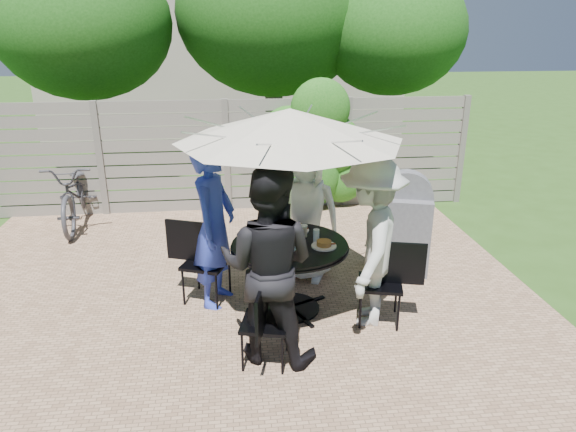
{
  "coord_description": "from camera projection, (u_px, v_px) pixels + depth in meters",
  "views": [
    {
      "loc": [
        0.06,
        -5.25,
        2.9
      ],
      "look_at": [
        0.64,
        -0.18,
        1.02
      ],
      "focal_mm": 32.0,
      "sensor_mm": 36.0,
      "label": 1
    }
  ],
  "objects": [
    {
      "name": "person_right",
      "position": [
        371.0,
        243.0,
        5.11
      ],
      "size": [
        1.01,
        1.3,
        1.77
      ],
      "primitive_type": "imported",
      "rotation": [
        0.0,
        0.0,
        4.36
      ],
      "color": "#B8B8B3",
      "rests_on": "ground"
    },
    {
      "name": "plate_left",
      "position": [
        256.0,
        238.0,
        5.4
      ],
      "size": [
        0.26,
        0.26,
        0.06
      ],
      "color": "white",
      "rests_on": "patio_table"
    },
    {
      "name": "glass_front",
      "position": [
        294.0,
        248.0,
        5.04
      ],
      "size": [
        0.07,
        0.07,
        0.14
      ],
      "primitive_type": "cylinder",
      "color": "silver",
      "rests_on": "patio_table"
    },
    {
      "name": "coffee_cup",
      "position": [
        304.0,
        231.0,
        5.48
      ],
      "size": [
        0.08,
        0.08,
        0.12
      ],
      "primitive_type": "cylinder",
      "color": "#C6B293",
      "rests_on": "patio_table"
    },
    {
      "name": "plate_front",
      "position": [
        281.0,
        255.0,
        4.99
      ],
      "size": [
        0.26,
        0.26,
        0.06
      ],
      "color": "white",
      "rests_on": "patio_table"
    },
    {
      "name": "chair_back",
      "position": [
        307.0,
        253.0,
        6.39
      ],
      "size": [
        0.52,
        0.65,
        0.84
      ],
      "rotation": [
        0.0,
        0.0,
        4.36
      ],
      "color": "black",
      "rests_on": "ground"
    },
    {
      "name": "plate_right",
      "position": [
        324.0,
        244.0,
        5.24
      ],
      "size": [
        0.26,
        0.26,
        0.06
      ],
      "color": "white",
      "rests_on": "patio_table"
    },
    {
      "name": "bicycle",
      "position": [
        77.0,
        193.0,
        7.89
      ],
      "size": [
        0.82,
        2.0,
        1.03
      ],
      "primitive_type": "imported",
      "rotation": [
        0.0,
        0.0,
        0.07
      ],
      "color": "#333338",
      "rests_on": "ground"
    },
    {
      "name": "person_front",
      "position": [
        268.0,
        266.0,
        4.52
      ],
      "size": [
        1.08,
        0.96,
        1.84
      ],
      "primitive_type": "imported",
      "rotation": [
        0.0,
        0.0,
        2.79
      ],
      "color": "black",
      "rests_on": "ground"
    },
    {
      "name": "backyard_envelope",
      "position": [
        227.0,
        38.0,
        14.59
      ],
      "size": [
        60.0,
        60.0,
        5.0
      ],
      "color": "#294816",
      "rests_on": "ground"
    },
    {
      "name": "bbq_grill",
      "position": [
        403.0,
        227.0,
        6.32
      ],
      "size": [
        0.75,
        0.65,
        1.3
      ],
      "rotation": [
        0.0,
        0.0,
        -0.29
      ],
      "color": "slate",
      "rests_on": "ground"
    },
    {
      "name": "chair_left",
      "position": [
        205.0,
        278.0,
        5.71
      ],
      "size": [
        0.72,
        0.58,
        0.94
      ],
      "rotation": [
        0.0,
        0.0,
        5.91
      ],
      "color": "black",
      "rests_on": "ground"
    },
    {
      "name": "glass_left",
      "position": [
        263.0,
        239.0,
        5.26
      ],
      "size": [
        0.07,
        0.07,
        0.14
      ],
      "primitive_type": "cylinder",
      "color": "silver",
      "rests_on": "patio_table"
    },
    {
      "name": "chair_right",
      "position": [
        380.0,
        298.0,
        5.29
      ],
      "size": [
        0.69,
        0.53,
        0.91
      ],
      "rotation": [
        0.0,
        0.0,
        2.89
      ],
      "color": "black",
      "rests_on": "ground"
    },
    {
      "name": "person_back",
      "position": [
        306.0,
        213.0,
        6.07
      ],
      "size": [
        0.95,
        0.78,
        1.67
      ],
      "primitive_type": "imported",
      "rotation": [
        0.0,
        0.0,
        5.93
      ],
      "color": "white",
      "rests_on": "ground"
    },
    {
      "name": "glass_right",
      "position": [
        316.0,
        236.0,
        5.34
      ],
      "size": [
        0.07,
        0.07,
        0.14
      ],
      "primitive_type": "cylinder",
      "color": "silver",
      "rests_on": "patio_table"
    },
    {
      "name": "chair_front",
      "position": [
        265.0,
        339.0,
        4.63
      ],
      "size": [
        0.5,
        0.65,
        0.86
      ],
      "rotation": [
        0.0,
        0.0,
        1.34
      ],
      "color": "black",
      "rests_on": "ground"
    },
    {
      "name": "syrup_jug",
      "position": [
        285.0,
        234.0,
        5.36
      ],
      "size": [
        0.09,
        0.09,
        0.16
      ],
      "primitive_type": "cylinder",
      "color": "#59280C",
      "rests_on": "patio_table"
    },
    {
      "name": "patio_table",
      "position": [
        290.0,
        264.0,
        5.41
      ],
      "size": [
        1.55,
        1.55,
        0.79
      ],
      "rotation": [
        0.0,
        0.0,
        -0.35
      ],
      "color": "black",
      "rests_on": "ground"
    },
    {
      "name": "person_left",
      "position": [
        214.0,
        226.0,
        5.47
      ],
      "size": [
        0.63,
        0.77,
        1.81
      ],
      "primitive_type": "imported",
      "rotation": [
        0.0,
        0.0,
        7.5
      ],
      "color": "#2B3DBD",
      "rests_on": "ground"
    },
    {
      "name": "umbrella",
      "position": [
        290.0,
        125.0,
        4.9
      ],
      "size": [
        2.89,
        2.89,
        2.18
      ],
      "rotation": [
        0.0,
        0.0,
        -0.35
      ],
      "color": "silver",
      "rests_on": "ground"
    },
    {
      "name": "plate_back",
      "position": [
        297.0,
        229.0,
        5.64
      ],
      "size": [
        0.26,
        0.26,
        0.06
      ],
      "color": "white",
      "rests_on": "patio_table"
    },
    {
      "name": "glass_back",
      "position": [
        286.0,
        227.0,
        5.56
      ],
      "size": [
        0.07,
        0.07,
        0.14
      ],
      "primitive_type": "cylinder",
      "color": "silver",
      "rests_on": "patio_table"
    }
  ]
}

